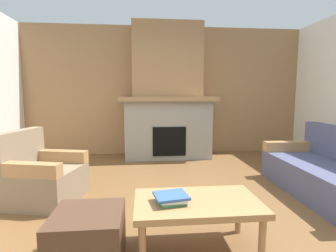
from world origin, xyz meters
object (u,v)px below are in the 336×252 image
(fireplace, at_px, (167,100))
(couch, at_px, (331,174))
(armchair, at_px, (41,177))
(coffee_table, at_px, (197,206))
(ottoman, at_px, (88,238))

(fireplace, bearing_deg, couch, -51.60)
(armchair, relative_size, coffee_table, 0.91)
(ottoman, bearing_deg, coffee_table, 5.19)
(couch, distance_m, ottoman, 2.95)
(coffee_table, bearing_deg, ottoman, -174.81)
(fireplace, bearing_deg, ottoman, -105.23)
(fireplace, distance_m, couch, 3.08)
(coffee_table, xyz_separation_m, ottoman, (-0.85, -0.08, -0.18))
(armchair, xyz_separation_m, coffee_table, (1.65, -1.17, 0.08))
(coffee_table, relative_size, ottoman, 1.92)
(fireplace, relative_size, ottoman, 5.19)
(armchair, distance_m, coffee_table, 2.02)
(couch, height_order, coffee_table, couch)
(fireplace, relative_size, coffee_table, 2.70)
(coffee_table, bearing_deg, couch, 26.94)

